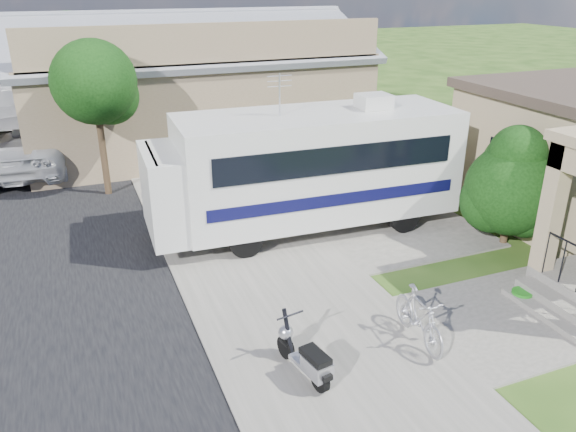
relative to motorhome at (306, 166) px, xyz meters
name	(u,v)px	position (x,y,z in m)	size (l,w,h in m)	color
ground	(361,322)	(-0.76, -4.40, -1.72)	(120.00, 120.00, 0.00)	#1E3B10
sidewalk_slab	(192,172)	(-1.76, 5.60, -1.69)	(4.00, 80.00, 0.06)	#5B5851
driveway_slab	(329,222)	(0.74, 0.10, -1.69)	(7.00, 6.00, 0.05)	#5B5851
walk_slab	(522,315)	(2.24, -5.40, -1.69)	(4.00, 3.00, 0.05)	#5B5851
warehouse	(191,92)	(-0.76, 9.57, 0.27)	(12.50, 8.40, 5.04)	#77634A
street_tree_a	(98,86)	(-4.46, 4.65, 1.53)	(2.44, 2.40, 4.58)	#2E2114
street_tree_b	(79,45)	(-4.46, 14.65, 1.68)	(2.44, 2.40, 4.73)	#2E2114
street_tree_c	(71,34)	(-4.46, 23.65, 1.39)	(2.44, 2.40, 4.42)	#2E2114
motorhome	(306,166)	(0.00, 0.00, 0.00)	(7.88, 2.78, 4.00)	#B8B8B4
shrub	(512,184)	(4.24, -2.60, -0.19)	(2.44, 2.33, 2.99)	#2E2114
scooter	(306,358)	(-2.41, -5.54, -1.29)	(0.59, 1.44, 0.95)	black
bicycle	(419,320)	(-0.17, -5.38, -1.22)	(0.46, 1.65, 0.99)	#ADACB4
pickup_truck	(26,142)	(-6.84, 8.39, -0.82)	(2.98, 6.46, 1.79)	silver
van	(21,106)	(-7.22, 15.13, -0.85)	(2.42, 5.95, 1.73)	silver
garden_hose	(522,296)	(2.66, -4.94, -1.62)	(0.41, 0.41, 0.19)	#1B7216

